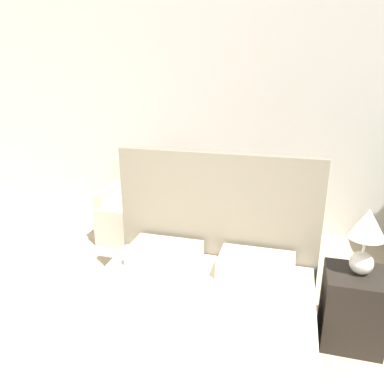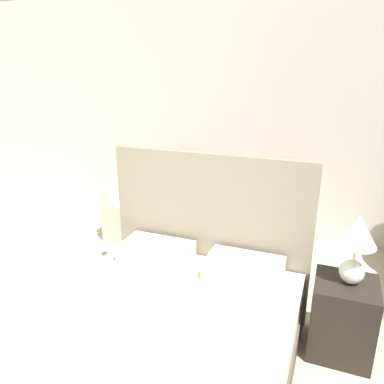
{
  "view_description": "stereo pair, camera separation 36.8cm",
  "coord_description": "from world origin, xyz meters",
  "px_view_note": "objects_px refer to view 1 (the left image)",
  "views": [
    {
      "loc": [
        0.69,
        -0.82,
        2.01
      ],
      "look_at": [
        -0.24,
        2.55,
        0.85
      ],
      "focal_mm": 35.0,
      "sensor_mm": 36.0,
      "label": 1
    },
    {
      "loc": [
        1.03,
        -0.7,
        2.01
      ],
      "look_at": [
        -0.24,
        2.55,
        0.85
      ],
      "focal_mm": 35.0,
      "sensor_mm": 36.0,
      "label": 2
    }
  ],
  "objects_px": {
    "bed": "(187,341)",
    "armchair_near_window_left": "(132,216)",
    "table_lamp": "(366,233)",
    "armchair_near_window_right": "(220,226)",
    "nightstand": "(352,308)"
  },
  "relations": [
    {
      "from": "bed",
      "to": "nightstand",
      "type": "distance_m",
      "value": 1.3
    },
    {
      "from": "nightstand",
      "to": "armchair_near_window_left",
      "type": "bearing_deg",
      "value": 152.4
    },
    {
      "from": "armchair_near_window_left",
      "to": "nightstand",
      "type": "bearing_deg",
      "value": -26.05
    },
    {
      "from": "armchair_near_window_left",
      "to": "table_lamp",
      "type": "height_order",
      "value": "table_lamp"
    },
    {
      "from": "bed",
      "to": "armchair_near_window_left",
      "type": "distance_m",
      "value": 2.27
    },
    {
      "from": "armchair_near_window_right",
      "to": "nightstand",
      "type": "xyz_separation_m",
      "value": [
        1.26,
        -1.23,
        -0.01
      ]
    },
    {
      "from": "bed",
      "to": "armchair_near_window_left",
      "type": "bearing_deg",
      "value": 123.2
    },
    {
      "from": "bed",
      "to": "armchair_near_window_left",
      "type": "relative_size",
      "value": 2.17
    },
    {
      "from": "bed",
      "to": "armchair_near_window_right",
      "type": "distance_m",
      "value": 1.91
    },
    {
      "from": "armchair_near_window_left",
      "to": "bed",
      "type": "bearing_deg",
      "value": -55.25
    },
    {
      "from": "table_lamp",
      "to": "armchair_near_window_right",
      "type": "bearing_deg",
      "value": 136.53
    },
    {
      "from": "armchair_near_window_left",
      "to": "table_lamp",
      "type": "relative_size",
      "value": 1.84
    },
    {
      "from": "bed",
      "to": "armchair_near_window_left",
      "type": "height_order",
      "value": "bed"
    },
    {
      "from": "bed",
      "to": "armchair_near_window_left",
      "type": "xyz_separation_m",
      "value": [
        -1.24,
        1.9,
        0.01
      ]
    },
    {
      "from": "bed",
      "to": "table_lamp",
      "type": "relative_size",
      "value": 3.99
    }
  ]
}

